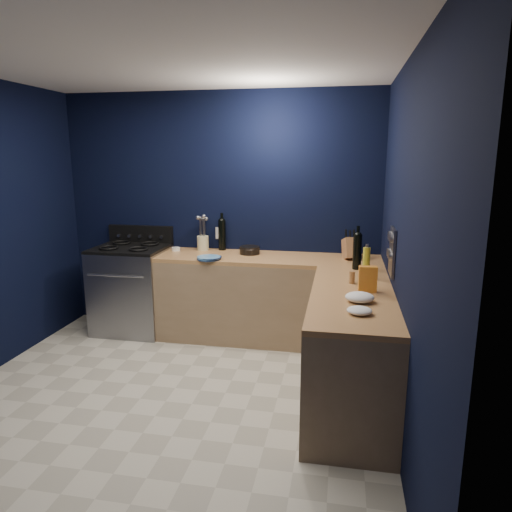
% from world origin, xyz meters
% --- Properties ---
extents(floor, '(3.50, 3.50, 0.02)m').
position_xyz_m(floor, '(0.00, 0.00, -0.01)').
color(floor, beige).
rests_on(floor, ground).
extents(ceiling, '(3.50, 3.50, 0.02)m').
position_xyz_m(ceiling, '(0.00, 0.00, 2.61)').
color(ceiling, silver).
rests_on(ceiling, ground).
extents(wall_back, '(3.50, 0.02, 2.60)m').
position_xyz_m(wall_back, '(0.00, 1.76, 1.30)').
color(wall_back, black).
rests_on(wall_back, ground).
extents(wall_right, '(0.02, 3.50, 2.60)m').
position_xyz_m(wall_right, '(1.76, 0.00, 1.30)').
color(wall_right, black).
rests_on(wall_right, ground).
extents(cab_back, '(2.30, 0.63, 0.86)m').
position_xyz_m(cab_back, '(0.60, 1.44, 0.43)').
color(cab_back, '#917557').
rests_on(cab_back, floor).
extents(top_back, '(2.30, 0.63, 0.04)m').
position_xyz_m(top_back, '(0.60, 1.44, 0.88)').
color(top_back, brown).
rests_on(top_back, cab_back).
extents(cab_right, '(0.63, 1.67, 0.86)m').
position_xyz_m(cab_right, '(1.44, 0.29, 0.43)').
color(cab_right, '#917557').
rests_on(cab_right, floor).
extents(top_right, '(0.63, 1.67, 0.04)m').
position_xyz_m(top_right, '(1.44, 0.29, 0.88)').
color(top_right, brown).
rests_on(top_right, cab_right).
extents(gas_range, '(0.76, 0.66, 0.92)m').
position_xyz_m(gas_range, '(-0.93, 1.42, 0.46)').
color(gas_range, gray).
rests_on(gas_range, floor).
extents(oven_door, '(0.59, 0.02, 0.42)m').
position_xyz_m(oven_door, '(-0.93, 1.10, 0.45)').
color(oven_door, black).
rests_on(oven_door, gas_range).
extents(cooktop, '(0.76, 0.66, 0.03)m').
position_xyz_m(cooktop, '(-0.93, 1.42, 0.94)').
color(cooktop, black).
rests_on(cooktop, gas_range).
extents(backguard, '(0.76, 0.06, 0.20)m').
position_xyz_m(backguard, '(-0.93, 1.72, 1.04)').
color(backguard, black).
rests_on(backguard, gas_range).
extents(spice_panel, '(0.02, 0.28, 0.38)m').
position_xyz_m(spice_panel, '(1.74, 0.55, 1.18)').
color(spice_panel, gray).
rests_on(spice_panel, wall_right).
extents(wall_outlet, '(0.09, 0.02, 0.13)m').
position_xyz_m(wall_outlet, '(0.00, 1.74, 1.08)').
color(wall_outlet, white).
rests_on(wall_outlet, wall_back).
extents(plate_stack, '(0.24, 0.24, 0.03)m').
position_xyz_m(plate_stack, '(0.03, 1.20, 0.92)').
color(plate_stack, teal).
rests_on(plate_stack, top_back).
extents(ramekin, '(0.11, 0.11, 0.04)m').
position_xyz_m(ramekin, '(-0.45, 1.55, 0.92)').
color(ramekin, white).
rests_on(ramekin, top_back).
extents(utensil_crock, '(0.14, 0.14, 0.16)m').
position_xyz_m(utensil_crock, '(-0.17, 1.64, 0.98)').
color(utensil_crock, beige).
rests_on(utensil_crock, top_back).
extents(wine_bottle_back, '(0.11, 0.11, 0.33)m').
position_xyz_m(wine_bottle_back, '(0.04, 1.69, 1.07)').
color(wine_bottle_back, black).
rests_on(wine_bottle_back, top_back).
extents(lemon_basket, '(0.27, 0.27, 0.08)m').
position_xyz_m(lemon_basket, '(0.38, 1.54, 0.94)').
color(lemon_basket, black).
rests_on(lemon_basket, top_back).
extents(knife_block, '(0.17, 0.26, 0.26)m').
position_xyz_m(knife_block, '(1.42, 1.50, 1.00)').
color(knife_block, brown).
rests_on(knife_block, top_back).
extents(wine_bottle_right, '(0.10, 0.10, 0.32)m').
position_xyz_m(wine_bottle_right, '(1.48, 1.07, 1.06)').
color(wine_bottle_right, black).
rests_on(wine_bottle_right, top_right).
extents(oil_bottle, '(0.07, 0.07, 0.27)m').
position_xyz_m(oil_bottle, '(1.55, 0.76, 1.03)').
color(oil_bottle, '#A6A026').
rests_on(oil_bottle, top_right).
extents(spice_jar_near, '(0.06, 0.06, 0.10)m').
position_xyz_m(spice_jar_near, '(1.43, 0.57, 0.95)').
color(spice_jar_near, olive).
rests_on(spice_jar_near, top_right).
extents(spice_jar_far, '(0.05, 0.05, 0.08)m').
position_xyz_m(spice_jar_far, '(1.53, 0.45, 0.94)').
color(spice_jar_far, olive).
rests_on(spice_jar_far, top_right).
extents(crouton_bag, '(0.14, 0.07, 0.20)m').
position_xyz_m(crouton_bag, '(1.54, 0.34, 1.00)').
color(crouton_bag, red).
rests_on(crouton_bag, top_right).
extents(towel_front, '(0.25, 0.24, 0.07)m').
position_xyz_m(towel_front, '(1.48, 0.07, 0.94)').
color(towel_front, white).
rests_on(towel_front, top_right).
extents(towel_end, '(0.17, 0.15, 0.05)m').
position_xyz_m(towel_end, '(1.47, -0.19, 0.93)').
color(towel_end, white).
rests_on(towel_end, top_right).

